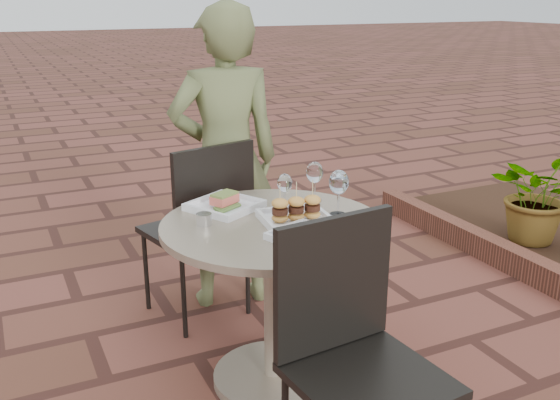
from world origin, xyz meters
name	(u,v)px	position (x,y,z in m)	size (l,w,h in m)	color
ground	(321,383)	(0.00, 0.00, 0.00)	(60.00, 60.00, 0.00)	brown
cafe_table	(273,279)	(-0.18, 0.10, 0.48)	(0.90, 0.90, 0.73)	gray
chair_far	(204,218)	(-0.25, 0.75, 0.55)	(0.53, 0.53, 0.93)	black
chair_near	(352,339)	(-0.19, -0.53, 0.55)	(0.48, 0.48, 0.93)	black
diner	(226,160)	(-0.07, 0.91, 0.79)	(0.57, 0.38, 1.57)	#515830
plate_salmon	(225,204)	(-0.29, 0.34, 0.75)	(0.35, 0.35, 0.07)	white
plate_sliders	(296,214)	(-0.10, 0.06, 0.77)	(0.29, 0.29, 0.17)	white
plate_tuna	(305,236)	(-0.14, -0.11, 0.74)	(0.29, 0.29, 0.03)	white
wine_glass_right	(339,183)	(0.10, 0.07, 0.86)	(0.08, 0.08, 0.19)	white
wine_glass_mid	(285,184)	(-0.06, 0.25, 0.84)	(0.06, 0.06, 0.15)	white
wine_glass_far	(315,173)	(0.10, 0.28, 0.85)	(0.07, 0.07, 0.18)	white
steel_ramekin	(204,219)	(-0.43, 0.20, 0.75)	(0.06, 0.06, 0.05)	silver
cutlery_set	(350,229)	(0.06, -0.10, 0.73)	(0.10, 0.22, 0.00)	silver
planter_curb	(540,273)	(1.60, 0.30, 0.07)	(0.12, 3.00, 0.15)	brown
potted_plant_a	(535,193)	(1.97, 0.74, 0.38)	(0.58, 0.50, 0.64)	#33662D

